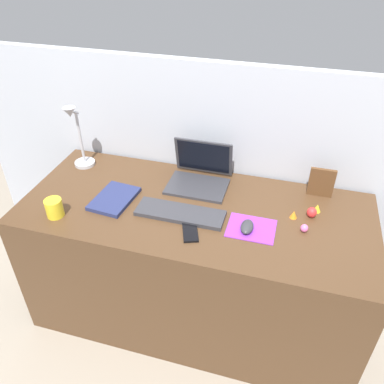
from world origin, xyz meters
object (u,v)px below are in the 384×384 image
object	(u,v)px
desk_lamp	(78,139)
coffee_mug	(54,208)
mouse	(247,227)
picture_frame	(321,183)
toy_figurine_red	(312,212)
toy_figurine_yellow	(317,208)
cell_phone	(190,232)
notebook_pad	(114,199)
keyboard	(180,213)
toy_figurine_pink	(304,228)
toy_figurine_orange	(294,214)
laptop	(200,173)

from	to	relation	value
desk_lamp	coffee_mug	size ratio (longest dim) A/B	4.12
mouse	picture_frame	size ratio (longest dim) A/B	0.64
coffee_mug	toy_figurine_red	xyz separation A→B (m)	(1.13, 0.31, -0.02)
toy_figurine_yellow	cell_phone	bearing A→B (deg)	-149.59
mouse	toy_figurine_red	bearing A→B (deg)	33.43
desk_lamp	notebook_pad	xyz separation A→B (m)	(0.30, -0.24, -0.16)
keyboard	cell_phone	world-z (taller)	keyboard
keyboard	toy_figurine_yellow	size ratio (longest dim) A/B	10.57
picture_frame	coffee_mug	distance (m)	1.26
cell_phone	toy_figurine_pink	xyz separation A→B (m)	(0.47, 0.15, 0.01)
mouse	coffee_mug	world-z (taller)	coffee_mug
mouse	toy_figurine_yellow	size ratio (longest dim) A/B	2.48
mouse	toy_figurine_orange	world-z (taller)	mouse
keyboard	desk_lamp	distance (m)	0.71
cell_phone	toy_figurine_red	xyz separation A→B (m)	(0.50, 0.26, 0.02)
laptop	picture_frame	bearing A→B (deg)	4.56
keyboard	desk_lamp	xyz separation A→B (m)	(-0.64, 0.26, 0.16)
toy_figurine_orange	desk_lamp	bearing A→B (deg)	173.20
laptop	picture_frame	size ratio (longest dim) A/B	2.00
toy_figurine_orange	laptop	bearing A→B (deg)	161.15
notebook_pad	picture_frame	distance (m)	1.00
desk_lamp	toy_figurine_yellow	bearing A→B (deg)	-2.72
laptop	desk_lamp	size ratio (longest dim) A/B	0.84
laptop	toy_figurine_red	bearing A→B (deg)	-13.60
cell_phone	toy_figurine_pink	distance (m)	0.50
laptop	toy_figurine_yellow	xyz separation A→B (m)	(0.59, -0.09, -0.03)
toy_figurine_pink	notebook_pad	bearing A→B (deg)	-178.82
coffee_mug	toy_figurine_red	bearing A→B (deg)	15.53
coffee_mug	cell_phone	bearing A→B (deg)	4.86
toy_figurine_red	desk_lamp	bearing A→B (deg)	175.00
cell_phone	toy_figurine_red	size ratio (longest dim) A/B	2.57
mouse	toy_figurine_red	world-z (taller)	toy_figurine_red
toy_figurine_red	toy_figurine_yellow	bearing A→B (deg)	63.64
notebook_pad	cell_phone	bearing A→B (deg)	-11.68
mouse	cell_phone	distance (m)	0.25
keyboard	toy_figurine_yellow	bearing A→B (deg)	18.35
laptop	keyboard	world-z (taller)	laptop
notebook_pad	toy_figurine_pink	world-z (taller)	toy_figurine_pink
keyboard	coffee_mug	bearing A→B (deg)	-163.64
desk_lamp	toy_figurine_red	size ratio (longest dim) A/B	7.15
laptop	toy_figurine_orange	bearing A→B (deg)	-18.85
picture_frame	toy_figurine_red	distance (m)	0.19
cell_phone	toy_figurine_yellow	size ratio (longest dim) A/B	3.30
desk_lamp	toy_figurine_orange	world-z (taller)	desk_lamp
laptop	keyboard	xyz separation A→B (m)	(-0.02, -0.29, -0.04)
desk_lamp	toy_figurine_red	bearing A→B (deg)	-5.00
notebook_pad	toy_figurine_pink	size ratio (longest dim) A/B	6.50
laptop	cell_phone	world-z (taller)	laptop
laptop	toy_figurine_orange	distance (m)	0.51
coffee_mug	toy_figurine_orange	world-z (taller)	coffee_mug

